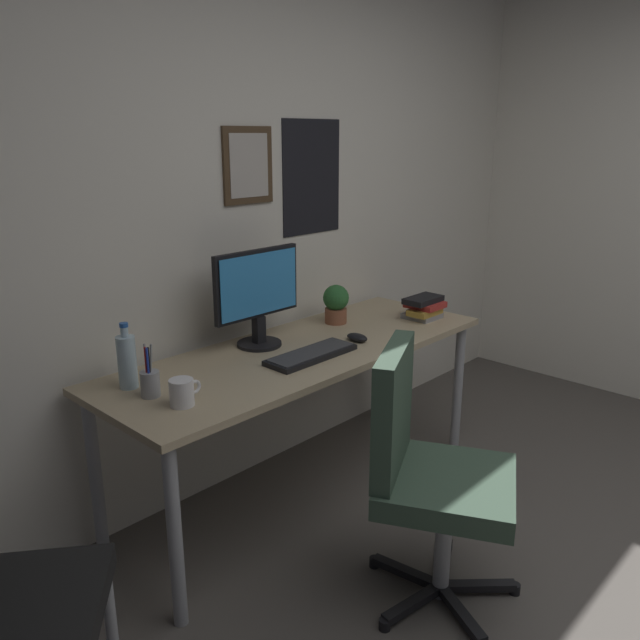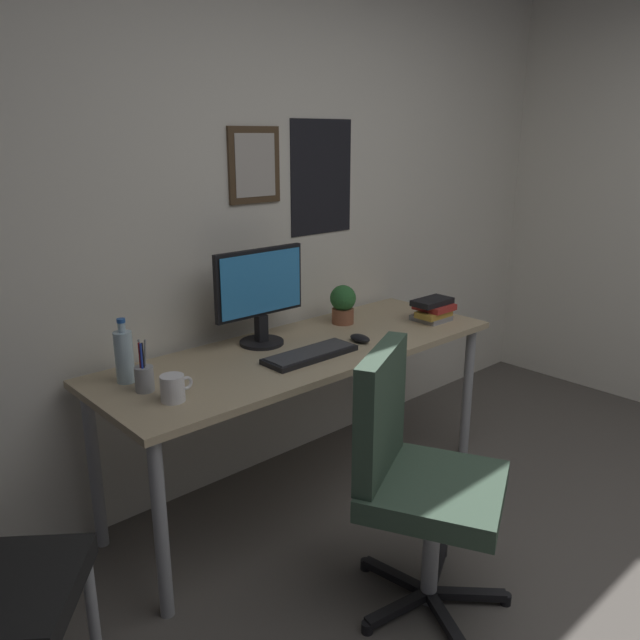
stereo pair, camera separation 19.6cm
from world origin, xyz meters
TOP-DOWN VIEW (x-y plane):
  - wall_back at (0.00, 2.15)m, footprint 4.40×0.10m
  - desk at (-0.16, 1.74)m, footprint 1.90×0.66m
  - office_chair at (-0.34, 0.96)m, footprint 0.62×0.62m
  - monitor at (-0.27, 1.91)m, footprint 0.46×0.20m
  - keyboard at (-0.22, 1.63)m, footprint 0.43×0.15m
  - computer_mouse at (0.08, 1.63)m, footprint 0.06×0.11m
  - water_bottle at (-0.93, 1.90)m, footprint 0.07×0.07m
  - coffee_mug_near at (-0.89, 1.61)m, footprint 0.12×0.09m
  - potted_plant at (0.23, 1.90)m, footprint 0.13×0.13m
  - pen_cup at (-0.92, 1.76)m, footprint 0.07×0.07m
  - book_stack_left at (0.60, 1.62)m, footprint 0.21×0.17m

SIDE VIEW (x-z plane):
  - office_chair at x=-0.34m, z-range 0.05..1.00m
  - desk at x=-0.16m, z-range 0.29..1.02m
  - keyboard at x=-0.22m, z-range 0.73..0.76m
  - computer_mouse at x=0.08m, z-range 0.73..0.77m
  - coffee_mug_near at x=-0.89m, z-range 0.73..0.83m
  - pen_cup at x=-0.92m, z-range 0.69..0.89m
  - book_stack_left at x=0.60m, z-range 0.73..0.85m
  - potted_plant at x=0.23m, z-range 0.74..0.93m
  - water_bottle at x=-0.93m, z-range 0.71..0.96m
  - monitor at x=-0.27m, z-range 0.75..1.19m
  - wall_back at x=0.00m, z-range 0.00..2.60m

